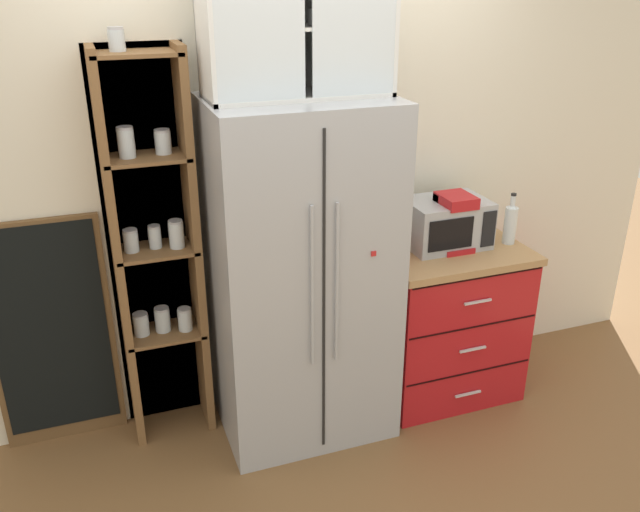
{
  "coord_description": "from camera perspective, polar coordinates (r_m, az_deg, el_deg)",
  "views": [
    {
      "loc": [
        -0.95,
        -2.86,
        2.31
      ],
      "look_at": [
        0.1,
        0.03,
        0.98
      ],
      "focal_mm": 37.23,
      "sensor_mm": 36.0,
      "label": 1
    }
  ],
  "objects": [
    {
      "name": "coffee_maker",
      "position": [
        3.66,
        11.26,
        2.99
      ],
      "size": [
        0.17,
        0.2,
        0.31
      ],
      "color": "red",
      "rests_on": "counter_cabinet"
    },
    {
      "name": "mug_red",
      "position": [
        3.52,
        6.71,
        0.58
      ],
      "size": [
        0.11,
        0.07,
        0.1
      ],
      "color": "red",
      "rests_on": "counter_cabinet"
    },
    {
      "name": "ground_plane",
      "position": [
        3.8,
        -1.32,
        -13.98
      ],
      "size": [
        10.55,
        10.55,
        0.0
      ],
      "primitive_type": "plane",
      "color": "brown"
    },
    {
      "name": "bottle_clear",
      "position": [
        3.81,
        16.05,
        2.89
      ],
      "size": [
        0.07,
        0.07,
        0.29
      ],
      "color": "silver",
      "rests_on": "counter_cabinet"
    },
    {
      "name": "chalkboard_menu",
      "position": [
        3.62,
        -22.06,
        -6.24
      ],
      "size": [
        0.6,
        0.04,
        1.23
      ],
      "color": "brown",
      "rests_on": "ground"
    },
    {
      "name": "pantry_shelf_column",
      "position": [
        3.4,
        -14.02,
        0.78
      ],
      "size": [
        0.45,
        0.29,
        2.08
      ],
      "color": "brown",
      "rests_on": "ground"
    },
    {
      "name": "refrigerator",
      "position": [
        3.36,
        -1.6,
        -1.62
      ],
      "size": [
        0.87,
        0.67,
        1.78
      ],
      "color": "#ADAFB5",
      "rests_on": "ground"
    },
    {
      "name": "microwave",
      "position": [
        3.7,
        10.74,
        2.82
      ],
      "size": [
        0.44,
        0.33,
        0.26
      ],
      "color": "#ADAFB5",
      "rests_on": "counter_cabinet"
    },
    {
      "name": "upper_cabinet",
      "position": [
        3.09,
        -2.15,
        19.09
      ],
      "size": [
        0.84,
        0.32,
        0.6
      ],
      "color": "silver",
      "rests_on": "refrigerator"
    },
    {
      "name": "wall_back_cream",
      "position": [
        3.55,
        -3.6,
        6.47
      ],
      "size": [
        4.86,
        0.1,
        2.55
      ],
      "primitive_type": "cube",
      "color": "silver",
      "rests_on": "ground"
    },
    {
      "name": "counter_cabinet",
      "position": [
        3.91,
        10.61,
        -5.37
      ],
      "size": [
        0.82,
        0.63,
        0.9
      ],
      "color": "red",
      "rests_on": "ground"
    }
  ]
}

